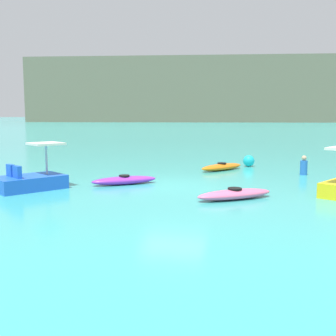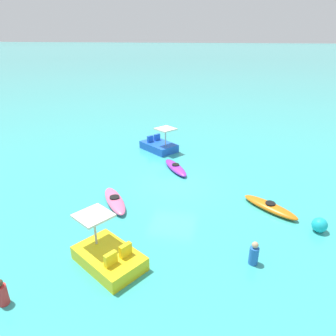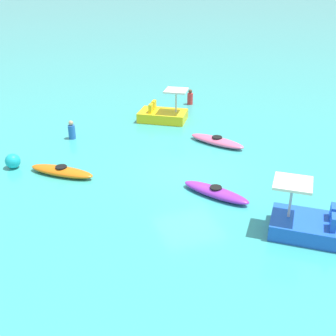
# 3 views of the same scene
# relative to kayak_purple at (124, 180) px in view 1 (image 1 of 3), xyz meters

# --- Properties ---
(ground_plane) EXTENTS (600.00, 600.00, 0.00)m
(ground_plane) POSITION_rel_kayak_purple_xyz_m (1.91, 0.21, -0.16)
(ground_plane) COLOR #38ADA8
(headland_cliff) EXTENTS (158.09, 53.45, 21.12)m
(headland_cliff) POSITION_rel_kayak_purple_xyz_m (6.59, 139.31, 10.40)
(headland_cliff) COLOR #6B6651
(headland_cliff) RESTS_ON ground_plane
(kayak_purple) EXTENTS (2.53, 2.00, 0.37)m
(kayak_purple) POSITION_rel_kayak_purple_xyz_m (0.00, 0.00, 0.00)
(kayak_purple) COLOR purple
(kayak_purple) RESTS_ON ground_plane
(kayak_pink) EXTENTS (2.63, 2.11, 0.37)m
(kayak_pink) POSITION_rel_kayak_purple_xyz_m (4.34, -2.07, 0.00)
(kayak_pink) COLOR pink
(kayak_pink) RESTS_ON ground_plane
(kayak_orange) EXTENTS (2.23, 2.53, 0.37)m
(kayak_orange) POSITION_rel_kayak_purple_xyz_m (3.47, 4.92, 0.00)
(kayak_orange) COLOR orange
(kayak_orange) RESTS_ON ground_plane
(pedal_boat_blue) EXTENTS (2.64, 2.82, 1.68)m
(pedal_boat_blue) POSITION_rel_kayak_purple_xyz_m (-3.07, -1.70, 0.17)
(pedal_boat_blue) COLOR blue
(pedal_boat_blue) RESTS_ON ground_plane
(buoy_cyan) EXTENTS (0.60, 0.60, 0.60)m
(buoy_cyan) POSITION_rel_kayak_purple_xyz_m (4.76, 6.67, 0.14)
(buoy_cyan) COLOR #19B7C6
(buoy_cyan) RESTS_ON ground_plane
(person_near_shore) EXTENTS (0.34, 0.34, 0.88)m
(person_near_shore) POSITION_rel_kayak_purple_xyz_m (7.20, 4.02, 0.22)
(person_near_shore) COLOR blue
(person_near_shore) RESTS_ON ground_plane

